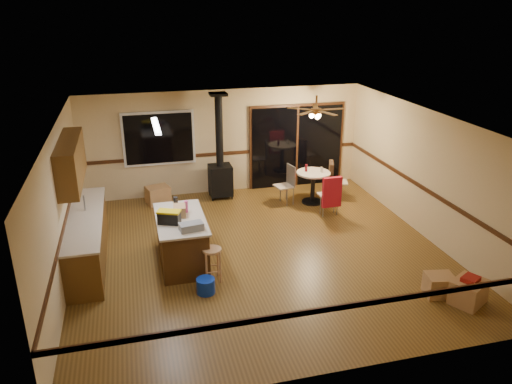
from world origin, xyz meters
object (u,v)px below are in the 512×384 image
object	(u,v)px
blue_bucket	(206,286)
toolbox_black	(169,218)
kitchen_island	(182,240)
chair_right	(332,176)
toolbox_grey	(191,226)
chair_left	(288,180)
box_corner_a	(468,292)
bar_stool	(212,264)
chair_near	(331,192)
box_under_window	(158,195)
dining_table	(313,182)
box_corner_b	(439,285)
wood_stove	(220,170)

from	to	relation	value
blue_bucket	toolbox_black	bearing A→B (deg)	115.29
kitchen_island	chair_right	world-z (taller)	chair_right
toolbox_grey	chair_left	xyz separation A→B (m)	(2.67, 2.83, -0.37)
toolbox_black	box_corner_a	world-z (taller)	toolbox_black
chair_left	box_corner_a	distance (m)	5.05
bar_stool	chair_near	size ratio (longest dim) A/B	0.87
chair_right	box_under_window	xyz separation A→B (m)	(-4.15, 0.78, -0.39)
bar_stool	blue_bucket	xyz separation A→B (m)	(-0.18, -0.38, -0.18)
toolbox_grey	dining_table	world-z (taller)	toolbox_grey
chair_right	box_corner_b	size ratio (longest dim) A/B	1.57
wood_stove	kitchen_island	bearing A→B (deg)	-113.09
chair_left	chair_right	xyz separation A→B (m)	(1.12, -0.01, 0.01)
wood_stove	box_corner_b	size ratio (longest dim) A/B	5.63
chair_near	chair_left	bearing A→B (deg)	124.91
dining_table	toolbox_black	bearing A→B (deg)	-146.96
chair_near	box_corner_b	size ratio (longest dim) A/B	1.57
kitchen_island	chair_near	xyz separation A→B (m)	(3.49, 1.28, 0.14)
chair_right	toolbox_black	bearing A→B (deg)	-149.27
blue_bucket	chair_right	size ratio (longest dim) A/B	0.45
chair_left	box_corner_a	world-z (taller)	chair_left
blue_bucket	chair_right	bearing A→B (deg)	43.16
chair_right	chair_near	bearing A→B (deg)	-113.10
wood_stove	chair_near	xyz separation A→B (m)	(2.19, -1.77, -0.13)
toolbox_grey	chair_left	size ratio (longest dim) A/B	0.79
toolbox_black	chair_left	xyz separation A→B (m)	(3.01, 2.46, -0.42)
wood_stove	toolbox_black	world-z (taller)	wood_stove
toolbox_black	chair_left	size ratio (longest dim) A/B	0.74
bar_stool	chair_left	world-z (taller)	chair_left
chair_left	chair_right	bearing A→B (deg)	-0.38
toolbox_grey	box_under_window	bearing A→B (deg)	95.79
toolbox_black	box_corner_b	bearing A→B (deg)	-25.41
bar_stool	dining_table	size ratio (longest dim) A/B	0.76
dining_table	blue_bucket	bearing A→B (deg)	-133.34
kitchen_island	box_corner_a	size ratio (longest dim) A/B	3.14
wood_stove	dining_table	distance (m)	2.28
chair_left	box_under_window	world-z (taller)	chair_left
chair_near	box_under_window	bearing A→B (deg)	154.58
toolbox_black	bar_stool	bearing A→B (deg)	-43.21
toolbox_grey	wood_stove	bearing A→B (deg)	71.97
toolbox_grey	kitchen_island	bearing A→B (deg)	103.14
chair_left	box_corner_a	xyz separation A→B (m)	(1.53, -4.80, -0.39)
chair_left	toolbox_black	bearing A→B (deg)	-140.67
kitchen_island	chair_left	world-z (taller)	chair_left
box_corner_b	chair_right	bearing A→B (deg)	91.17
dining_table	box_under_window	bearing A→B (deg)	166.21
chair_near	blue_bucket	bearing A→B (deg)	-143.00
blue_bucket	bar_stool	bearing A→B (deg)	64.49
toolbox_grey	toolbox_black	bearing A→B (deg)	132.88
toolbox_black	bar_stool	world-z (taller)	toolbox_black
toolbox_black	chair_left	world-z (taller)	toolbox_black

